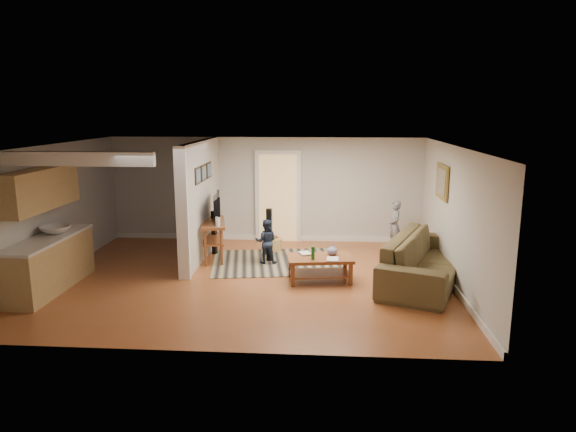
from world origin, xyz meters
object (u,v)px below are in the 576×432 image
object	(u,v)px
speaker_left	(269,235)
toddler	(266,263)
tv_console	(214,225)
sofa	(425,281)
coffee_table	(321,262)
child	(394,250)
speaker_right	(214,233)
toy_basket	(273,244)

from	to	relation	value
speaker_left	toddler	distance (m)	0.59
tv_console	toddler	xyz separation A→B (m)	(1.15, -0.29, -0.74)
sofa	speaker_left	size ratio (longest dim) A/B	2.63
coffee_table	speaker_left	xyz separation A→B (m)	(-1.09, 1.21, 0.20)
tv_console	child	size ratio (longest dim) A/B	1.19
speaker_left	speaker_right	bearing A→B (deg)	166.63
sofa	child	world-z (taller)	child
speaker_right	toy_basket	xyz separation A→B (m)	(1.25, 0.37, -0.33)
toy_basket	speaker_right	bearing A→B (deg)	-163.42
tv_console	speaker_left	xyz separation A→B (m)	(1.20, -0.11, -0.18)
speaker_right	child	world-z (taller)	speaker_right
sofa	speaker_right	size ratio (longest dim) A/B	3.04
coffee_table	toddler	world-z (taller)	coffee_table
sofa	speaker_right	xyz separation A→B (m)	(-4.30, 1.57, 0.49)
tv_console	speaker_right	bearing A→B (deg)	88.37
sofa	coffee_table	size ratio (longest dim) A/B	2.31
sofa	child	size ratio (longest dim) A/B	2.57
speaker_left	child	world-z (taller)	speaker_left
child	toddler	world-z (taller)	child
toy_basket	toddler	size ratio (longest dim) A/B	0.46
coffee_table	speaker_left	size ratio (longest dim) A/B	1.14
sofa	toy_basket	xyz separation A→B (m)	(-3.05, 1.95, 0.16)
tv_console	speaker_left	size ratio (longest dim) A/B	1.21
toddler	toy_basket	bearing A→B (deg)	-94.98
child	toddler	distance (m)	3.03
coffee_table	toy_basket	world-z (taller)	coffee_table
toy_basket	child	world-z (taller)	child
coffee_table	toy_basket	xyz separation A→B (m)	(-1.10, 2.03, -0.21)
toy_basket	coffee_table	bearing A→B (deg)	-61.61
coffee_table	toddler	bearing A→B (deg)	137.64
speaker_left	tv_console	bearing A→B (deg)	-179.06
coffee_table	toy_basket	bearing A→B (deg)	118.39
speaker_right	toy_basket	bearing A→B (deg)	32.10
sofa	coffee_table	bearing A→B (deg)	114.39
speaker_left	speaker_right	world-z (taller)	speaker_left
speaker_left	toy_basket	xyz separation A→B (m)	(-0.01, 0.82, -0.40)
speaker_right	toy_basket	distance (m)	1.35
coffee_table	speaker_right	size ratio (longest dim) A/B	1.32
sofa	child	xyz separation A→B (m)	(-0.30, 2.14, 0.00)
child	toddler	xyz separation A→B (m)	(-2.78, -1.19, 0.00)
tv_console	speaker_left	distance (m)	1.22
toy_basket	child	bearing A→B (deg)	4.01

